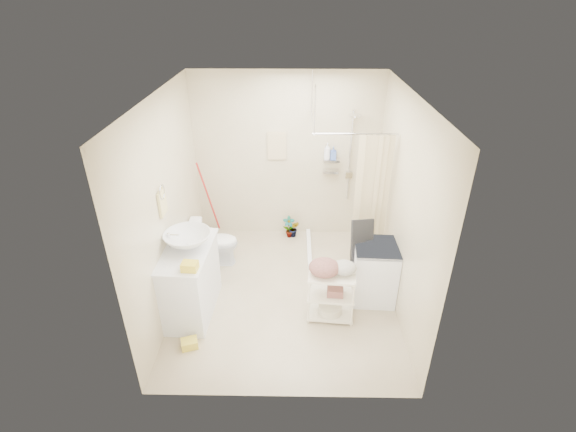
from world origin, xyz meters
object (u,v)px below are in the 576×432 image
object	(u,v)px
vanity	(189,281)
toilet	(214,242)
washing_machine	(374,272)
laundry_rack	(331,292)

from	to	relation	value
vanity	toilet	bearing A→B (deg)	86.39
washing_machine	laundry_rack	distance (m)	0.70
toilet	laundry_rack	size ratio (longest dim) A/B	0.90
vanity	washing_machine	xyz separation A→B (m)	(2.30, 0.30, -0.06)
washing_machine	laundry_rack	world-z (taller)	washing_machine
toilet	washing_machine	bearing A→B (deg)	-110.08
vanity	toilet	xyz separation A→B (m)	(0.12, 1.05, -0.11)
vanity	toilet	distance (m)	1.06
toilet	laundry_rack	world-z (taller)	laundry_rack
vanity	toilet	size ratio (longest dim) A/B	1.50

